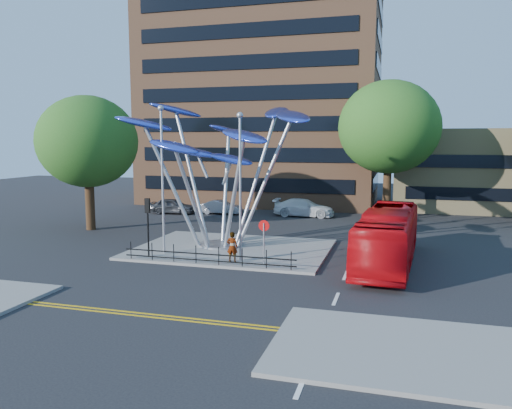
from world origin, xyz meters
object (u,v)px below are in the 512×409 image
(parked_car_left, at_px, (173,206))
(no_entry_sign_island, at_px, (264,234))
(pedestrian, at_px, (232,247))
(parked_car_right, at_px, (304,208))
(leaf_sculpture, at_px, (219,141))
(street_lamp_left, at_px, (162,167))
(parked_car_mid, at_px, (221,207))
(traffic_light_island, at_px, (148,215))
(red_bus, at_px, (388,237))
(tree_left, at_px, (87,142))
(tree_right, at_px, (389,127))
(street_lamp_right, at_px, (240,173))

(parked_car_left, bearing_deg, no_entry_sign_island, -145.94)
(pedestrian, height_order, parked_car_right, pedestrian)
(leaf_sculpture, height_order, parked_car_right, leaf_sculpture)
(street_lamp_left, height_order, parked_car_mid, street_lamp_left)
(traffic_light_island, distance_m, parked_car_mid, 18.27)
(street_lamp_left, distance_m, pedestrian, 6.44)
(leaf_sculpture, relative_size, red_bus, 1.12)
(tree_left, distance_m, leaf_sculpture, 12.38)
(no_entry_sign_island, distance_m, parked_car_mid, 20.21)
(street_lamp_left, bearing_deg, leaf_sculpture, 52.60)
(red_bus, relative_size, parked_car_right, 2.06)
(street_lamp_left, bearing_deg, tree_left, 145.62)
(red_bus, bearing_deg, leaf_sculpture, 174.30)
(tree_left, bearing_deg, tree_right, 28.61)
(pedestrian, bearing_deg, leaf_sculpture, -65.94)
(leaf_sculpture, distance_m, traffic_light_island, 6.65)
(tree_right, height_order, traffic_light_island, tree_right)
(tree_left, distance_m, street_lamp_right, 16.19)
(no_entry_sign_island, bearing_deg, traffic_light_island, -179.87)
(leaf_sculpture, height_order, parked_car_mid, leaf_sculpture)
(tree_right, relative_size, traffic_light_island, 3.54)
(tree_right, relative_size, leaf_sculpture, 0.95)
(leaf_sculpture, bearing_deg, street_lamp_right, -55.09)
(tree_left, height_order, traffic_light_island, tree_left)
(street_lamp_right, distance_m, no_entry_sign_island, 3.64)
(tree_left, bearing_deg, parked_car_right, 37.47)
(tree_right, relative_size, parked_car_right, 2.20)
(tree_left, xyz_separation_m, pedestrian, (14.16, -7.44, -5.79))
(tree_right, xyz_separation_m, tree_left, (-22.00, -12.00, -1.24))
(parked_car_left, bearing_deg, street_lamp_left, -160.73)
(street_lamp_right, xyz_separation_m, pedestrian, (-0.34, -0.44, -4.09))
(traffic_light_island, xyz_separation_m, no_entry_sign_island, (7.00, 0.02, -0.80))
(street_lamp_left, bearing_deg, tree_right, 55.95)
(leaf_sculpture, height_order, street_lamp_left, leaf_sculpture)
(parked_car_mid, bearing_deg, tree_right, -87.68)
(tree_left, bearing_deg, traffic_light_island, -39.81)
(leaf_sculpture, distance_m, parked_car_mid, 16.00)
(no_entry_sign_island, distance_m, parked_car_right, 18.84)
(leaf_sculpture, xyz_separation_m, parked_car_mid, (-4.98, 13.87, -6.22))
(traffic_light_island, xyz_separation_m, parked_car_right, (5.72, 18.78, -1.82))
(street_lamp_right, bearing_deg, parked_car_right, 89.31)
(street_lamp_right, bearing_deg, no_entry_sign_island, -17.87)
(tree_left, xyz_separation_m, parked_car_right, (14.72, 11.28, -6.00))
(traffic_light_island, distance_m, no_entry_sign_island, 7.05)
(street_lamp_left, bearing_deg, parked_car_right, 73.64)
(street_lamp_left, relative_size, no_entry_sign_island, 3.59)
(traffic_light_island, bearing_deg, leaf_sculpture, 54.96)
(pedestrian, bearing_deg, street_lamp_left, -15.72)
(pedestrian, distance_m, parked_car_left, 20.63)
(leaf_sculpture, bearing_deg, street_lamp_left, -127.40)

